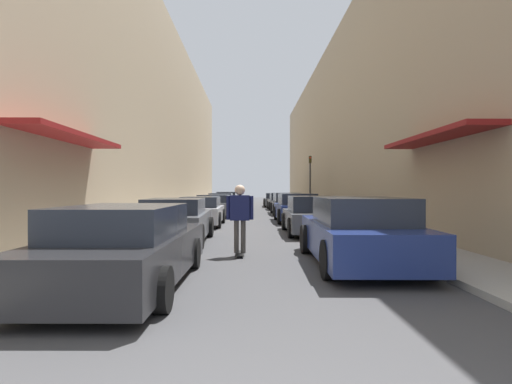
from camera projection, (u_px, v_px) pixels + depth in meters
ground at (252, 218)px, 21.47m from camera, size 110.54×110.54×0.00m
curb_strip_left at (189, 212)px, 26.43m from camera, size 1.80×50.24×0.12m
curb_strip_right at (314, 212)px, 26.55m from camera, size 1.80×50.24×0.12m
building_row_left at (145, 120)px, 26.34m from camera, size 4.90×50.24×12.25m
building_row_right at (357, 129)px, 26.55m from camera, size 4.90×50.24×11.10m
parked_car_left_0 at (126, 248)px, 6.42m from camera, size 1.96×4.64×1.32m
parked_car_left_1 at (176, 221)px, 11.74m from camera, size 1.91×4.34×1.30m
parked_car_left_2 at (201, 212)px, 17.14m from camera, size 1.85×3.95×1.25m
parked_car_left_3 at (215, 206)px, 23.01m from camera, size 2.03×4.79×1.24m
parked_car_left_4 at (221, 203)px, 28.52m from camera, size 1.92×4.27×1.28m
parked_car_left_5 at (226, 200)px, 33.41m from camera, size 1.87×4.23×1.34m
parked_car_right_0 at (359, 232)px, 8.31m from camera, size 2.02×4.65×1.41m
parked_car_right_1 at (312, 216)px, 14.06m from camera, size 1.90×4.06×1.33m
parked_car_right_2 at (297, 208)px, 19.06m from camera, size 1.99×4.23×1.36m
parked_car_right_3 at (286, 204)px, 24.89m from camera, size 1.85×4.64×1.35m
parked_car_right_4 at (280, 202)px, 30.53m from camera, size 1.87×4.05×1.28m
parked_car_right_5 at (275, 200)px, 35.63m from camera, size 1.91×4.66×1.22m
skateboarder at (240, 212)px, 9.38m from camera, size 0.64×0.78×1.68m
traffic_light at (310, 177)px, 25.67m from camera, size 0.16×0.22×3.58m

